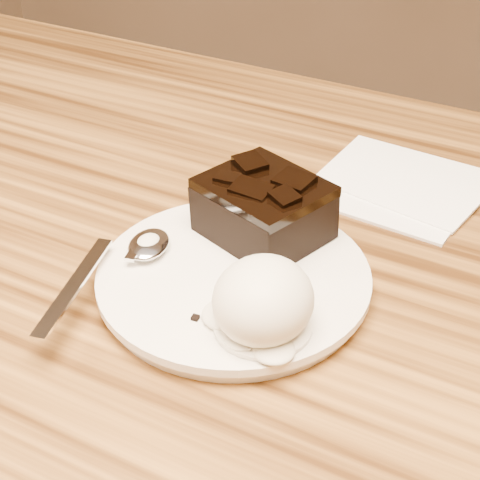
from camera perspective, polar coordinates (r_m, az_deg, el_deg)
The scene contains 8 objects.
plate at distance 0.57m, azimuth -0.47°, elevation -3.10°, with size 0.20×0.20×0.02m, color silver.
brownie at distance 0.60m, azimuth 1.77°, elevation 2.08°, with size 0.09×0.08×0.04m, color black.
ice_cream_scoop at distance 0.50m, azimuth 1.74°, elevation -4.49°, with size 0.07×0.07×0.06m, color beige.
melt_puddle at distance 0.52m, azimuth 1.70°, elevation -6.42°, with size 0.07×0.07×0.00m, color white.
spoon at distance 0.59m, azimuth -6.81°, elevation -0.46°, with size 0.03×0.17×0.01m, color silver, non-canonical shape.
napkin at distance 0.71m, azimuth 11.54°, elevation 4.13°, with size 0.14×0.14×0.01m, color white.
crumb_a at distance 0.55m, azimuth -0.04°, elevation -3.68°, with size 0.01×0.01×0.00m, color black.
crumb_b at distance 0.53m, azimuth -3.35°, elevation -5.81°, with size 0.01×0.01×0.00m, color black.
Camera 1 is at (0.32, -0.39, 1.11)m, focal length 57.27 mm.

